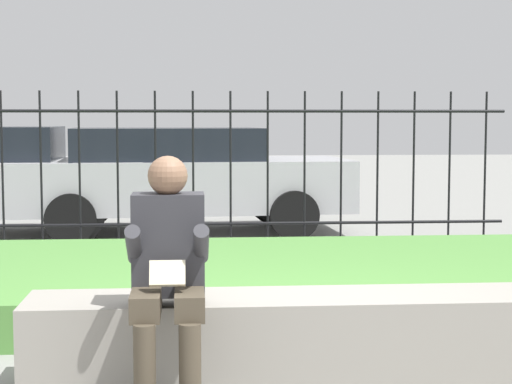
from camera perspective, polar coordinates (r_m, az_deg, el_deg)
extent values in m
plane|color=gray|center=(4.96, 0.98, -12.58)|extent=(60.00, 60.00, 0.00)
cube|color=gray|center=(4.90, 1.86, -9.77)|extent=(2.88, 0.56, 0.50)
cube|color=slate|center=(4.96, 1.86, -12.12)|extent=(2.77, 0.52, 0.08)
cylinder|color=#4C4233|center=(4.27, -7.43, -11.42)|extent=(0.11, 0.11, 0.41)
cube|color=#4C4233|center=(4.41, -7.33, -7.35)|extent=(0.15, 0.42, 0.13)
cylinder|color=#4C4233|center=(4.26, -4.42, -11.41)|extent=(0.11, 0.11, 0.41)
cube|color=#4C4233|center=(4.40, -4.45, -7.34)|extent=(0.15, 0.42, 0.13)
cube|color=#333338|center=(4.56, -5.86, -3.47)|extent=(0.38, 0.24, 0.54)
sphere|color=#8C664C|center=(4.50, -5.91, 1.09)|extent=(0.21, 0.21, 0.21)
cylinder|color=#333338|center=(4.41, -8.14, -3.52)|extent=(0.08, 0.29, 0.24)
cylinder|color=#333338|center=(4.40, -3.68, -3.50)|extent=(0.08, 0.29, 0.24)
cube|color=beige|center=(4.32, -5.93, -5.41)|extent=(0.18, 0.09, 0.13)
cube|color=#569342|center=(7.05, -0.76, -5.99)|extent=(8.03, 3.00, 0.32)
cylinder|color=black|center=(9.26, -1.70, -2.13)|extent=(6.03, 0.03, 0.03)
cylinder|color=black|center=(9.19, -1.72, 5.42)|extent=(6.03, 0.03, 0.03)
cylinder|color=black|center=(9.40, -16.54, 1.06)|extent=(0.02, 0.02, 1.79)
cylinder|color=black|center=(9.33, -14.13, 1.09)|extent=(0.02, 0.02, 1.79)
cylinder|color=black|center=(9.27, -11.68, 1.11)|extent=(0.02, 0.02, 1.79)
cylinder|color=black|center=(9.23, -9.20, 1.13)|extent=(0.02, 0.02, 1.79)
cylinder|color=black|center=(9.21, -6.71, 1.15)|extent=(0.02, 0.02, 1.79)
cylinder|color=black|center=(9.20, -4.21, 1.17)|extent=(0.02, 0.02, 1.79)
cylinder|color=black|center=(9.21, -1.71, 1.19)|extent=(0.02, 0.02, 1.79)
cylinder|color=black|center=(9.24, 0.78, 1.20)|extent=(0.02, 0.02, 1.79)
cylinder|color=black|center=(9.29, 3.25, 1.21)|extent=(0.02, 0.02, 1.79)
cylinder|color=black|center=(9.35, 5.69, 1.22)|extent=(0.02, 0.02, 1.79)
cylinder|color=black|center=(9.43, 8.10, 1.22)|extent=(0.02, 0.02, 1.79)
cylinder|color=black|center=(9.53, 10.46, 1.23)|extent=(0.02, 0.02, 1.79)
cylinder|color=black|center=(9.64, 12.77, 1.23)|extent=(0.02, 0.02, 1.79)
cylinder|color=black|center=(9.76, 15.02, 1.23)|extent=(0.02, 0.02, 1.79)
cube|color=#B7B7BC|center=(11.18, -5.08, 0.50)|extent=(4.46, 2.01, 0.66)
cube|color=black|center=(11.15, -6.00, 3.22)|extent=(2.49, 1.67, 0.41)
cylinder|color=black|center=(10.55, 2.55, -1.55)|extent=(0.62, 0.24, 0.61)
cylinder|color=black|center=(12.20, 1.04, -0.67)|extent=(0.62, 0.24, 0.61)
cylinder|color=black|center=(10.38, -12.26, -1.76)|extent=(0.62, 0.24, 0.61)
cylinder|color=black|center=(12.05, -11.74, -0.84)|extent=(0.62, 0.24, 0.61)
cylinder|color=black|center=(10.48, -11.84, -1.57)|extent=(0.66, 0.21, 0.66)
cylinder|color=black|center=(12.14, -11.00, -0.68)|extent=(0.66, 0.21, 0.66)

